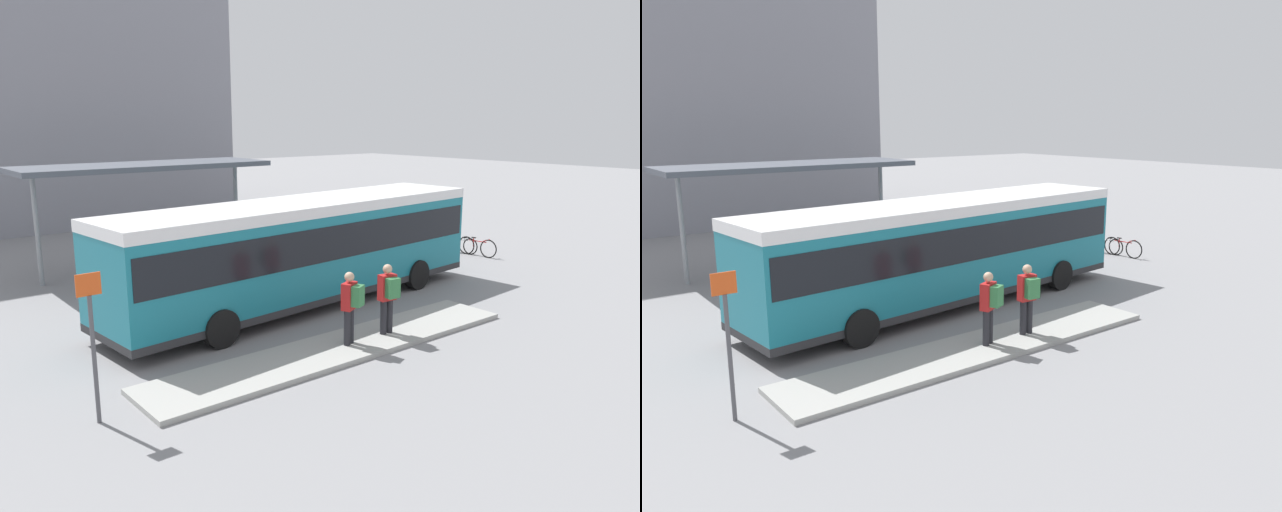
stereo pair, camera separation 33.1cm
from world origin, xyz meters
TOP-DOWN VIEW (x-y plane):
  - ground_plane at (0.00, 0.00)m, footprint 120.00×120.00m
  - curb_island at (-1.61, -3.51)m, footprint 10.03×1.80m
  - city_bus at (0.01, 0.00)m, footprint 12.57×3.66m
  - pedestrian_waiting at (-0.13, -3.63)m, footprint 0.46×0.49m
  - pedestrian_companion at (-1.35, -3.60)m, footprint 0.53×0.56m
  - bicycle_red at (9.56, 0.98)m, footprint 0.48×1.75m
  - bicycle_white at (9.54, 1.79)m, footprint 0.48×1.59m
  - bicycle_yellow at (9.25, 2.61)m, footprint 0.48×1.62m
  - bicycle_green at (9.29, 3.42)m, footprint 0.48×1.68m
  - station_shelter at (-1.66, 7.20)m, footprint 8.87×3.04m
  - potted_planter_near_shelter at (-3.52, 4.95)m, footprint 0.86×0.86m
  - platform_sign at (-7.39, -3.51)m, footprint 0.44×0.08m
  - station_building at (-1.52, 22.11)m, footprint 18.77×10.51m

SIDE VIEW (x-z plane):
  - ground_plane at x=0.00m, z-range 0.00..0.00m
  - curb_island at x=-1.61m, z-range 0.00..0.12m
  - bicycle_white at x=9.54m, z-range 0.00..0.69m
  - bicycle_yellow at x=9.25m, z-range 0.00..0.71m
  - bicycle_green at x=9.29m, z-range 0.00..0.73m
  - bicycle_red at x=9.56m, z-range 0.00..0.75m
  - potted_planter_near_shelter at x=-3.52m, z-range 0.03..1.36m
  - pedestrian_companion at x=-1.35m, z-range 0.25..2.03m
  - pedestrian_waiting at x=-0.13m, z-range 0.25..2.04m
  - platform_sign at x=-7.39m, z-range 0.16..2.96m
  - city_bus at x=0.01m, z-range 0.27..3.38m
  - station_shelter at x=-1.66m, z-range 1.77..5.62m
  - station_building at x=-1.52m, z-range 0.00..15.82m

